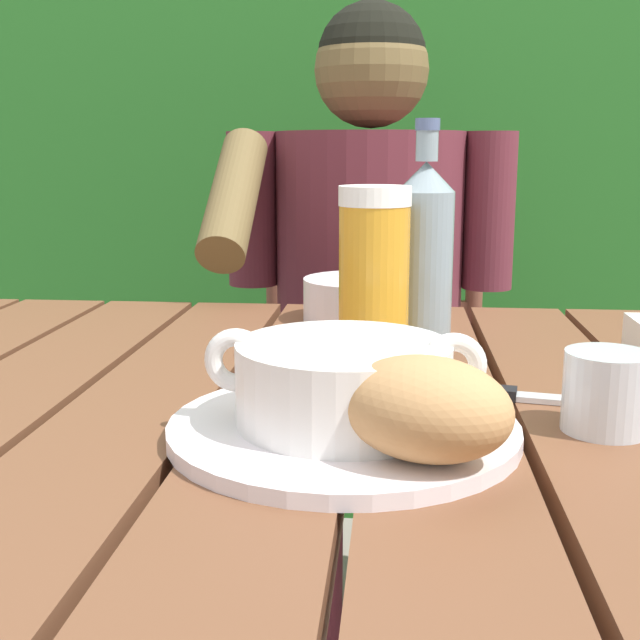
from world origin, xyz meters
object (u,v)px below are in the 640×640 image
Objects in this scene: beer_glass at (374,278)px; table_knife at (513,395)px; chair_near_diner at (370,400)px; person_eating at (366,306)px; soup_bowl at (344,380)px; diner_bowl at (359,300)px; bread_roll at (425,408)px; serving_plate at (343,429)px; beer_bottle at (424,258)px; water_glass_small at (606,392)px.

beer_glass is 0.18m from table_knife.
table_knife is at bearing -80.11° from chair_near_diner.
soup_bowl is at bearing -89.22° from person_eating.
diner_bowl is (-0.02, 0.22, -0.06)m from beer_glass.
soup_bowl is at bearing 130.60° from bread_roll.
beer_bottle reaches higher than serving_plate.
person_eating is at bearing 106.11° from water_glass_small.
person_eating is (-0.00, -0.20, 0.23)m from chair_near_diner.
beer_bottle is 0.19m from table_knife.
soup_bowl is 0.21m from water_glass_small.
beer_bottle reaches higher than table_knife.
soup_bowl is (0.01, -0.97, 0.32)m from chair_near_diner.
bread_roll is 0.33m from beer_bottle.
diner_bowl is (-0.07, 0.18, -0.08)m from beer_bottle.
soup_bowl is 0.87× the size of beer_bottle.
bread_roll is at bearing -49.40° from serving_plate.
chair_near_diner is at bearing 99.89° from table_knife.
bread_roll is at bearing -85.25° from person_eating.
beer_bottle is 3.70× the size of water_glass_small.
person_eating is 8.50× the size of diner_bowl.
beer_glass reaches higher than bread_roll.
water_glass_small is (0.21, -0.74, 0.08)m from person_eating.
beer_bottle is (0.07, -0.72, 0.39)m from chair_near_diner.
chair_near_diner is at bearing 90.45° from serving_plate.
beer_bottle is (0.07, 0.25, 0.10)m from serving_plate.
soup_bowl is 0.21m from beer_glass.
chair_near_diner is 0.62m from diner_bowl.
serving_plate is at bearing 130.60° from bread_roll.
diner_bowl is at bearing -89.51° from person_eating.
bread_roll is 2.20× the size of water_glass_small.
person_eating reaches higher than serving_plate.
person_eating is at bearing 98.51° from beer_bottle.
bread_roll is at bearing -115.45° from table_knife.
soup_bowl reaches higher than serving_plate.
table_knife is (0.08, -0.14, -0.10)m from beer_bottle.
table_knife is (0.08, 0.18, -0.04)m from bread_roll.
bread_roll is at bearing -81.21° from beer_glass.
chair_near_diner is 15.18× the size of water_glass_small.
soup_bowl is at bearing -94.61° from beer_glass.
table_knife is (0.15, -0.66, 0.05)m from person_eating.
diner_bowl is (0.00, -0.54, 0.31)m from chair_near_diner.
serving_plate is 1.49× the size of beer_glass.
beer_glass is 0.26m from water_glass_small.
diner_bowl is (-0.15, 0.32, 0.02)m from table_knife.
chair_near_diner is 6.90× the size of bread_roll.
serving_plate is 0.04m from soup_bowl.
chair_near_diner is at bearing 90.00° from diner_bowl.
serving_plate reaches higher than table_knife.
soup_bowl reaches higher than table_knife.
serving_plate is 0.28m from beer_bottle.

